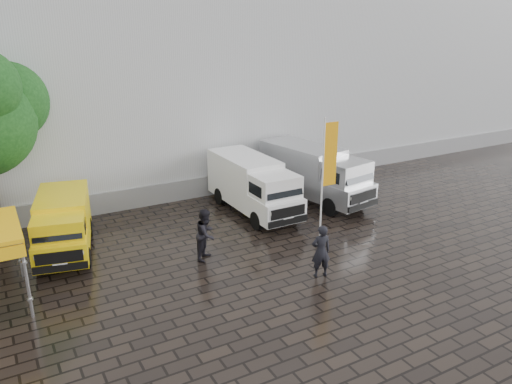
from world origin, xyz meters
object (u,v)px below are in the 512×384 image
at_px(van_white, 253,187).
at_px(wheelie_bin, 319,171).
at_px(person_tent, 206,234).
at_px(van_silver, 315,175).
at_px(person_front, 321,251).
at_px(flagpole, 326,175).
at_px(van_yellow, 63,227).

relative_size(van_white, wheelie_bin, 5.45).
relative_size(van_white, person_tent, 2.98).
relative_size(van_silver, wheelie_bin, 5.73).
bearing_deg(person_tent, person_front, -91.79).
xyz_separation_m(van_silver, wheelie_bin, (2.18, 2.61, -0.79)).
bearing_deg(van_silver, flagpole, -130.92).
height_order(flagpole, person_tent, flagpole).
distance_m(van_white, van_silver, 3.43).
xyz_separation_m(van_silver, person_front, (-4.36, -6.52, -0.38)).
distance_m(van_yellow, van_white, 8.37).
relative_size(flagpole, wheelie_bin, 4.79).
relative_size(van_yellow, flagpole, 0.92).
xyz_separation_m(van_yellow, van_white, (8.36, 0.28, 0.17)).
height_order(flagpole, person_front, flagpole).
distance_m(van_white, person_front, 6.59).
height_order(van_yellow, person_front, van_yellow).
distance_m(flagpole, person_tent, 5.08).
height_order(van_yellow, flagpole, flagpole).
xyz_separation_m(van_white, flagpole, (0.75, -4.43, 1.61)).
distance_m(flagpole, person_front, 3.29).
bearing_deg(person_front, van_white, -84.49).
bearing_deg(van_white, person_tent, -139.57).
bearing_deg(van_yellow, van_silver, 14.01).
relative_size(van_silver, person_front, 3.23).
bearing_deg(van_white, van_yellow, -178.66).
bearing_deg(van_yellow, person_front, -27.33).
xyz_separation_m(van_yellow, person_tent, (4.53, -3.05, -0.11)).
bearing_deg(person_tent, van_white, -3.12).
xyz_separation_m(wheelie_bin, person_front, (-6.54, -9.13, 0.42)).
height_order(van_white, wheelie_bin, van_white).
relative_size(van_yellow, van_silver, 0.77).
bearing_deg(wheelie_bin, person_tent, -161.01).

